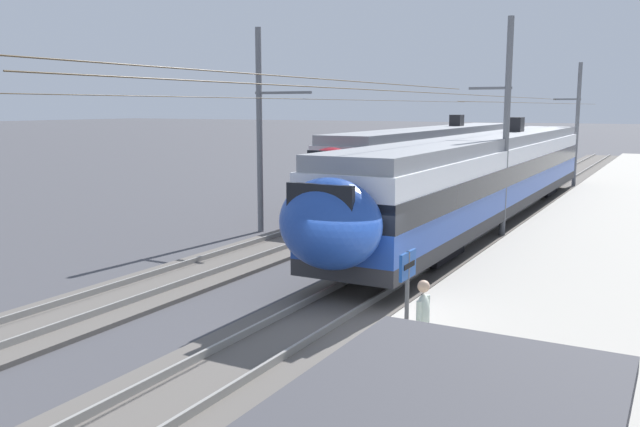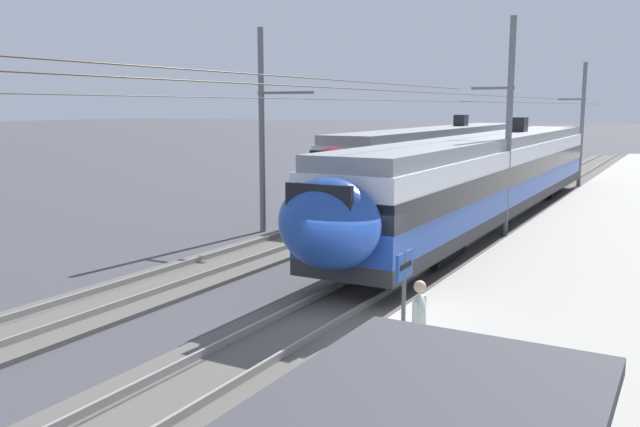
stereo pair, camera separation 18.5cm
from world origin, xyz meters
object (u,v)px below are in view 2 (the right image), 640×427
at_px(catenary_mast_far_side, 265,128).
at_px(potted_plant_platform_edge, 383,390).
at_px(catenary_mast_east, 580,124).
at_px(handbag_beside_passenger, 436,349).
at_px(catenary_mast_mid, 507,127).
at_px(handbag_near_sign, 407,357).
at_px(platform_sign, 404,281).
at_px(train_far_track, 437,156).
at_px(passenger_walking, 419,321).
at_px(train_near_platform, 490,174).

xyz_separation_m(catenary_mast_far_side, potted_plant_platform_edge, (-13.66, -11.24, -3.38)).
distance_m(catenary_mast_east, handbag_beside_passenger, 32.98).
bearing_deg(catenary_mast_mid, potted_plant_platform_edge, -171.77).
distance_m(catenary_mast_far_side, handbag_near_sign, 16.12).
distance_m(platform_sign, handbag_near_sign, 1.40).
bearing_deg(catenary_mast_far_side, catenary_mast_mid, -69.13).
height_order(catenary_mast_east, catenary_mast_far_side, catenary_mast_far_side).
xyz_separation_m(train_far_track, catenary_mast_mid, (-11.25, -6.70, 2.08)).
height_order(catenary_mast_mid, catenary_mast_far_side, catenary_mast_mid).
xyz_separation_m(train_far_track, potted_plant_platform_edge, (-28.26, -9.16, -1.40)).
bearing_deg(passenger_walking, platform_sign, 46.15).
bearing_deg(handbag_beside_passenger, passenger_walking, 179.09).
relative_size(catenary_mast_mid, catenary_mast_east, 1.00).
bearing_deg(handbag_near_sign, handbag_beside_passenger, -27.67).
bearing_deg(catenary_mast_far_side, train_far_track, -8.13).
height_order(catenary_mast_far_side, platform_sign, catenary_mast_far_side).
xyz_separation_m(catenary_mast_far_side, passenger_walking, (-11.71, -11.07, -2.88)).
xyz_separation_m(train_far_track, passenger_walking, (-26.31, -8.99, -0.90)).
distance_m(train_near_platform, train_far_track, 10.19).
height_order(train_near_platform, handbag_near_sign, train_near_platform).
bearing_deg(catenary_mast_east, train_far_track, 137.55).
bearing_deg(handbag_near_sign, catenary_mast_east, 3.39).
distance_m(catenary_mast_mid, potted_plant_platform_edge, 17.53).
relative_size(catenary_mast_far_side, passenger_walking, 24.19).
distance_m(train_far_track, handbag_near_sign, 27.49).
relative_size(catenary_mast_mid, catenary_mast_far_side, 1.00).
xyz_separation_m(train_far_track, catenary_mast_far_side, (-14.60, 2.09, 1.98)).
xyz_separation_m(train_near_platform, catenary_mast_east, (15.94, -1.26, 1.76)).
xyz_separation_m(catenary_mast_far_side, handbag_beside_passenger, (-10.80, -11.09, -3.69)).
bearing_deg(platform_sign, passenger_walking, -133.85).
xyz_separation_m(catenary_mast_mid, platform_sign, (-14.59, -1.80, -2.41)).
relative_size(train_near_platform, handbag_beside_passenger, 77.52).
bearing_deg(platform_sign, potted_plant_platform_edge, -164.79).
height_order(catenary_mast_mid, handbag_beside_passenger, catenary_mast_mid).
bearing_deg(catenary_mast_far_side, platform_sign, -136.72).
bearing_deg(catenary_mast_far_side, handbag_near_sign, -136.76).
distance_m(train_far_track, catenary_mast_east, 10.07).
bearing_deg(train_near_platform, passenger_walking, -168.63).
bearing_deg(platform_sign, train_far_track, 18.21).
bearing_deg(catenary_mast_east, handbag_beside_passenger, -175.96).
distance_m(platform_sign, potted_plant_platform_edge, 2.72).
relative_size(catenary_mast_east, platform_sign, 19.86).
relative_size(handbag_beside_passenger, handbag_near_sign, 0.98).
distance_m(train_far_track, passenger_walking, 27.81).
relative_size(platform_sign, potted_plant_platform_edge, 2.53).
height_order(train_far_track, catenary_mast_far_side, catenary_mast_far_side).
bearing_deg(catenary_mast_far_side, train_near_platform, -51.51).
height_order(catenary_mast_far_side, handbag_beside_passenger, catenary_mast_far_side).
bearing_deg(passenger_walking, handbag_beside_passenger, -0.91).
distance_m(passenger_walking, handbag_near_sign, 0.91).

